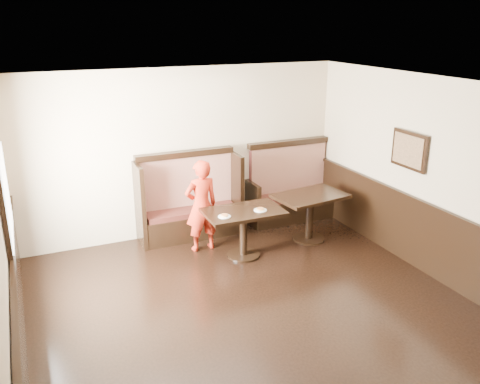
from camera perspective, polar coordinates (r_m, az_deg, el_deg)
ground at (r=6.12m, az=4.64°, el=-16.23°), size 7.00×7.00×0.00m
room_shell at (r=5.86m, az=0.88°, el=-10.15°), size 7.00×7.00×7.00m
booth_main at (r=8.58m, az=-5.75°, el=-1.58°), size 1.75×0.72×1.45m
booth_neighbor at (r=9.34m, az=5.68°, el=-0.15°), size 1.65×0.72×1.45m
table_main at (r=7.77m, az=0.39°, el=-3.30°), size 1.20×0.76×0.76m
table_neighbor at (r=8.42m, az=7.86°, el=-1.58°), size 1.24×0.90×0.79m
child at (r=7.97m, az=-4.35°, el=-1.55°), size 0.56×0.39×1.48m
pizza_plate_left at (r=7.46m, az=-1.76°, el=-2.70°), size 0.19×0.19×0.03m
pizza_plate_right at (r=7.70m, az=2.29°, el=-1.98°), size 0.20×0.20×0.04m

